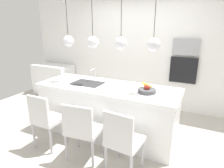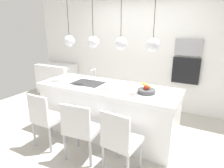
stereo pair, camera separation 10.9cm
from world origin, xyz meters
TOP-DOWN VIEW (x-y plane):
  - floor at (0.00, 0.00)m, footprint 6.60×6.60m
  - back_wall at (0.00, 1.65)m, footprint 6.00×0.10m
  - kitchen_island at (0.00, 0.00)m, footprint 2.46×0.88m
  - sink_basin at (-0.39, 0.00)m, footprint 0.56×0.40m
  - faucet at (-0.39, 0.21)m, footprint 0.02×0.17m
  - fruit_bowl at (0.71, -0.03)m, footprint 0.28×0.28m
  - side_counter at (-2.40, 1.28)m, footprint 1.10×0.60m
  - microwave at (1.07, 1.58)m, footprint 0.54×0.08m
  - oven at (1.07, 1.58)m, footprint 0.56×0.08m
  - chair_near at (-0.67, -0.81)m, footprint 0.42×0.41m
  - chair_middle at (0.02, -0.81)m, footprint 0.52×0.47m
  - chair_far at (0.64, -0.81)m, footprint 0.47×0.47m
  - pendant_light_left at (-0.76, 0.00)m, footprint 0.20×0.20m
  - pendant_light_center_left at (-0.25, 0.00)m, footprint 0.20×0.20m
  - pendant_light_center_right at (0.25, 0.00)m, footprint 0.20×0.20m
  - pendant_light_right at (0.76, 0.00)m, footprint 0.20×0.20m

SIDE VIEW (x-z plane):
  - floor at x=0.00m, z-range 0.00..0.00m
  - side_counter at x=-2.40m, z-range 0.00..0.85m
  - kitchen_island at x=0.00m, z-range 0.00..0.91m
  - chair_far at x=0.64m, z-range 0.05..0.97m
  - chair_middle at x=0.02m, z-range 0.06..0.96m
  - chair_near at x=-0.67m, z-range 0.06..0.98m
  - sink_basin at x=-0.39m, z-range 0.89..0.91m
  - fruit_bowl at x=0.71m, z-range 0.88..1.03m
  - oven at x=1.07m, z-range 0.69..1.25m
  - faucet at x=-0.39m, z-range 0.94..1.16m
  - back_wall at x=0.00m, z-range 0.00..2.60m
  - microwave at x=1.07m, z-range 1.30..1.64m
  - pendant_light_left at x=-0.76m, z-range 1.24..2.04m
  - pendant_light_center_left at x=-0.25m, z-range 1.24..2.04m
  - pendant_light_center_right at x=0.25m, z-range 1.24..2.04m
  - pendant_light_right at x=0.76m, z-range 1.24..2.04m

